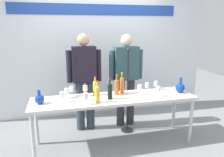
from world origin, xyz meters
TOP-DOWN VIEW (x-y plane):
  - ground_plane at (0.00, 0.00)m, footprint 10.00×10.00m
  - back_wall at (0.00, 1.35)m, footprint 4.57×0.11m
  - display_table at (0.00, 0.00)m, footprint 2.41×0.60m
  - decanter_blue_left at (-1.05, -0.01)m, footprint 0.13×0.13m
  - decanter_blue_right at (1.07, -0.01)m, footprint 0.15×0.15m
  - presenter_left at (-0.36, 0.60)m, footprint 0.58×0.22m
  - presenter_right at (0.36, 0.60)m, footprint 0.61×0.22m
  - wine_bottle_0 at (-0.28, -0.15)m, footprint 0.07×0.07m
  - wine_bottle_1 at (-0.08, -0.05)m, footprint 0.07×0.07m
  - wine_bottle_2 at (0.06, 0.12)m, footprint 0.07×0.07m
  - wine_bottle_3 at (-0.25, 0.18)m, footprint 0.07×0.07m
  - wine_bottle_4 at (0.16, 0.17)m, footprint 0.07×0.07m
  - wine_glass_left_0 at (-0.68, 0.15)m, footprint 0.07×0.07m
  - wine_glass_left_1 at (-0.75, -0.03)m, footprint 0.06×0.06m
  - wine_glass_left_2 at (-0.41, 0.17)m, footprint 0.07×0.07m
  - wine_glass_left_3 at (-0.61, 0.22)m, footprint 0.06×0.06m
  - wine_glass_left_4 at (-0.45, -0.19)m, footprint 0.07×0.07m
  - wine_glass_right_0 at (0.65, -0.11)m, footprint 0.06×0.06m
  - wine_glass_right_1 at (0.76, 0.22)m, footprint 0.06×0.06m
  - wine_glass_right_2 at (0.41, 0.04)m, footprint 0.07×0.07m
  - wine_glass_right_3 at (0.58, 0.16)m, footprint 0.06×0.06m
  - microphone_stand at (0.32, 0.34)m, footprint 0.20×0.20m

SIDE VIEW (x-z plane):
  - ground_plane at x=0.00m, z-range 0.00..0.00m
  - microphone_stand at x=0.32m, z-range -0.24..1.19m
  - display_table at x=0.00m, z-range 0.31..1.06m
  - decanter_blue_left at x=-1.05m, z-range 0.72..0.91m
  - decanter_blue_right at x=1.07m, z-range 0.70..0.95m
  - wine_glass_left_0 at x=-0.68m, z-range 0.77..0.91m
  - wine_glass_right_1 at x=0.76m, z-range 0.77..0.92m
  - wine_glass_right_3 at x=0.58m, z-range 0.77..0.92m
  - wine_glass_left_3 at x=-0.61m, z-range 0.77..0.92m
  - wine_glass_right_0 at x=0.65m, z-range 0.78..0.93m
  - wine_glass_left_1 at x=-0.75m, z-range 0.78..0.93m
  - wine_glass_right_2 at x=0.41m, z-range 0.78..0.93m
  - wine_glass_left_4 at x=-0.45m, z-range 0.78..0.94m
  - wine_glass_left_2 at x=-0.41m, z-range 0.78..0.94m
  - wine_bottle_3 at x=-0.25m, z-range 0.72..1.02m
  - wine_bottle_1 at x=-0.08m, z-range 0.72..1.02m
  - wine_bottle_0 at x=-0.28m, z-range 0.72..1.03m
  - wine_bottle_2 at x=0.06m, z-range 0.72..1.03m
  - wine_bottle_4 at x=0.16m, z-range 0.72..1.05m
  - presenter_right at x=0.36m, z-range 0.12..1.75m
  - presenter_left at x=-0.36m, z-range 0.11..1.76m
  - back_wall at x=0.00m, z-range 0.00..3.00m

